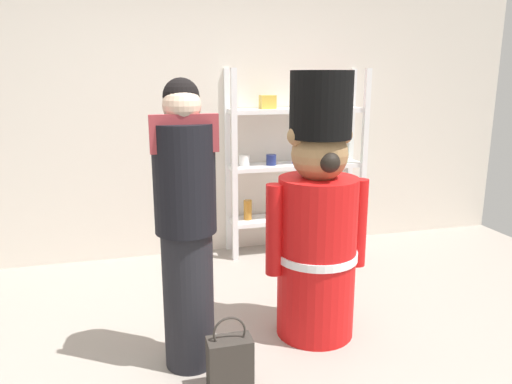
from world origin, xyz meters
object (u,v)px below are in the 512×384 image
object	(u,v)px
teddy_bear_guard	(318,223)
shopping_bag	(230,364)
merchandise_shelf	(296,163)
person_shopper	(186,225)

from	to	relation	value
teddy_bear_guard	shopping_bag	xyz separation A→B (m)	(-0.67, -0.46, -0.59)
merchandise_shelf	shopping_bag	size ratio (longest dim) A/B	3.97
person_shopper	teddy_bear_guard	bearing A→B (deg)	9.65
merchandise_shelf	teddy_bear_guard	distance (m)	1.62
shopping_bag	person_shopper	bearing A→B (deg)	118.18
teddy_bear_guard	shopping_bag	world-z (taller)	teddy_bear_guard
teddy_bear_guard	person_shopper	distance (m)	0.86
merchandise_shelf	person_shopper	bearing A→B (deg)	-126.38
merchandise_shelf	teddy_bear_guard	bearing A→B (deg)	-104.84
teddy_bear_guard	shopping_bag	bearing A→B (deg)	-145.46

